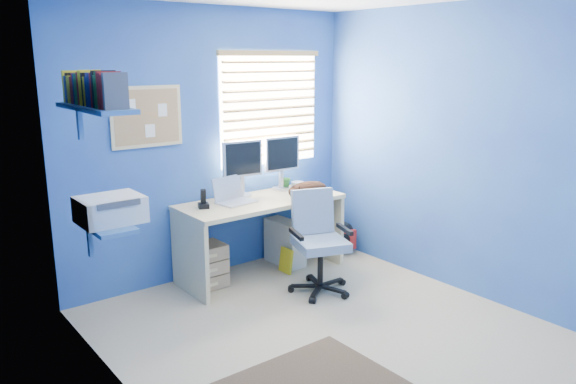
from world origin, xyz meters
TOP-DOWN VIEW (x-y plane):
  - floor at (0.00, 0.00)m, footprint 3.00×3.20m
  - wall_back at (0.00, 1.60)m, footprint 3.00×0.01m
  - wall_front at (0.00, -1.60)m, footprint 3.00×0.01m
  - wall_left at (-1.50, 0.00)m, footprint 0.01×3.20m
  - wall_right at (1.50, 0.00)m, footprint 0.01×3.20m
  - desk at (0.30, 1.26)m, footprint 1.58×0.65m
  - laptop at (0.04, 1.29)m, footprint 0.37×0.31m
  - monitor_left at (0.23, 1.47)m, footprint 0.41×0.17m
  - monitor_right at (0.70, 1.47)m, footprint 0.40×0.13m
  - phone at (-0.28, 1.33)m, footprint 0.12×0.13m
  - mug at (0.77, 1.49)m, footprint 0.10×0.09m
  - cd_spindle at (0.86, 1.40)m, footprint 0.13×0.13m
  - cat at (0.69, 1.04)m, footprint 0.49×0.38m
  - tower_pc at (0.64, 1.34)m, footprint 0.22×0.45m
  - drawer_boxes at (-0.29, 1.31)m, footprint 0.35×0.28m
  - yellow_book at (0.50, 1.14)m, footprint 0.03×0.17m
  - backpack at (1.33, 1.21)m, footprint 0.35×0.31m
  - office_chair at (0.47, 0.62)m, footprint 0.66×0.66m
  - window_blinds at (0.65, 1.57)m, footprint 1.15×0.05m
  - corkboard at (-0.65, 1.58)m, footprint 0.64×0.02m
  - wall_shelves at (-1.35, 0.75)m, footprint 0.42×0.90m

SIDE VIEW (x-z plane):
  - floor at x=0.00m, z-range 0.00..0.00m
  - yellow_book at x=0.50m, z-range 0.00..0.24m
  - backpack at x=1.33m, z-range 0.00..0.34m
  - drawer_boxes at x=-0.29m, z-range 0.00..0.41m
  - tower_pc at x=0.64m, z-range 0.00..0.45m
  - office_chair at x=0.47m, z-range -0.11..0.78m
  - desk at x=0.30m, z-range 0.00..0.74m
  - cd_spindle at x=0.86m, z-range 0.74..0.81m
  - mug at x=0.77m, z-range 0.74..0.84m
  - cat at x=0.69m, z-range 0.74..0.90m
  - phone at x=-0.28m, z-range 0.74..0.91m
  - laptop at x=0.04m, z-range 0.74..0.96m
  - monitor_left at x=0.23m, z-range 0.74..1.28m
  - monitor_right at x=0.70m, z-range 0.74..1.28m
  - wall_back at x=0.00m, z-range 0.00..2.50m
  - wall_front at x=0.00m, z-range 0.00..2.50m
  - wall_left at x=-1.50m, z-range 0.00..2.50m
  - wall_right at x=1.50m, z-range 0.00..2.50m
  - wall_shelves at x=-1.35m, z-range 0.91..1.96m
  - corkboard at x=-0.65m, z-range 1.29..1.81m
  - window_blinds at x=0.65m, z-range 1.00..2.10m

